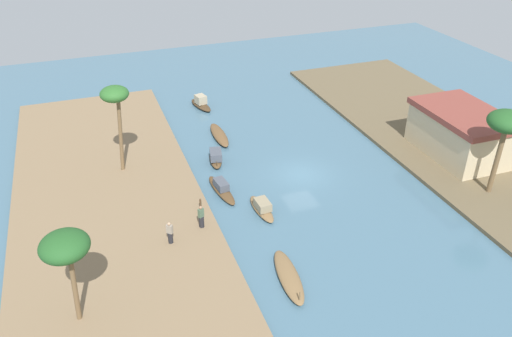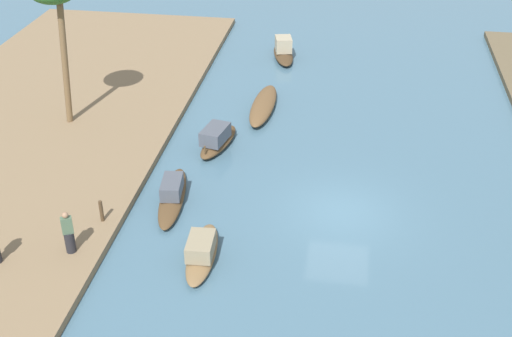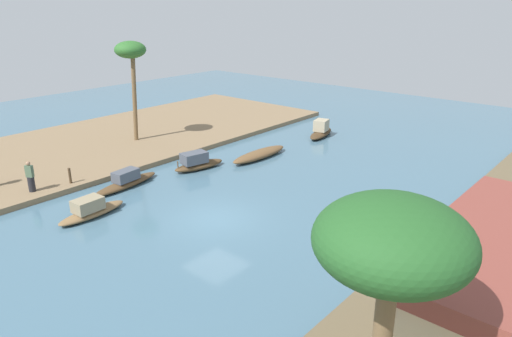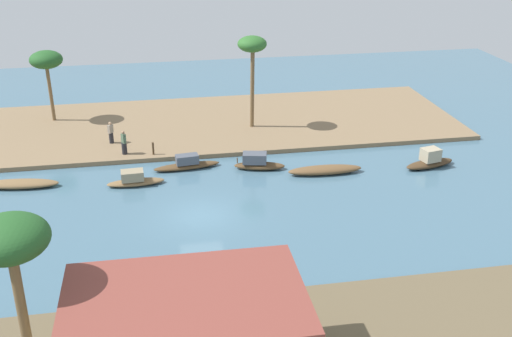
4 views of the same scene
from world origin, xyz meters
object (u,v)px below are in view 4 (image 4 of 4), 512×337
Objects in this scene: sampan_midstream at (135,180)px; palm_tree_left_near at (252,48)px; sampan_foreground at (430,161)px; palm_tree_right_tall at (10,243)px; sampan_with_red_awning at (258,163)px; person_on_near_bank at (124,144)px; person_by_mooring at (111,134)px; mooring_post at (153,148)px; sampan_downstream_large at (187,164)px; palm_tree_left_far at (46,61)px; sampan_upstream_small at (325,170)px; sampan_with_tall_canopy at (19,184)px.

palm_tree_left_near is (-8.78, -8.25, 5.97)m from sampan_midstream.
palm_tree_right_tall is (22.70, 15.89, 5.35)m from sampan_foreground.
sampan_with_red_awning is at bearing -175.02° from sampan_midstream.
person_on_near_bank is 2.45m from person_by_mooring.
sampan_downstream_large is at bearing 134.63° from mooring_post.
sampan_downstream_large is at bearing -152.59° from sampan_midstream.
sampan_foreground is 28.73m from palm_tree_left_far.
person_on_near_bank is (12.63, -4.91, 0.74)m from sampan_upstream_small.
sampan_foreground is at bearing -145.01° from palm_tree_right_tall.
sampan_with_tall_canopy is 8.79m from mooring_post.
sampan_with_tall_canopy is 1.30× the size of sampan_foreground.
sampan_midstream is 6.99m from sampan_with_tall_canopy.
sampan_midstream is at bearing 179.16° from sampan_with_tall_canopy.
sampan_with_tall_canopy is 7.27m from person_on_near_bank.
sampan_downstream_large is (15.69, -2.52, -0.11)m from sampan_foreground.
mooring_post reaches higher than sampan_with_tall_canopy.
mooring_post is 21.70m from palm_tree_right_tall.
sampan_downstream_large is at bearing -13.82° from sampan_upstream_small.
sampan_midstream is at bearing -102.54° from palm_tree_right_tall.
sampan_downstream_large is 2.68× the size of person_on_near_bank.
person_by_mooring reaches higher than sampan_downstream_large.
mooring_post is (6.62, -2.98, 0.30)m from sampan_with_red_awning.
person_by_mooring is at bearing -26.39° from sampan_upstream_small.
palm_tree_left_far is at bearing -54.74° from sampan_downstream_large.
person_by_mooring is (9.46, -5.68, 0.57)m from sampan_with_red_awning.
sampan_foreground reaches higher than sampan_midstream.
person_by_mooring is 0.28× the size of palm_tree_left_far.
sampan_with_tall_canopy is at bearing 12.51° from sampan_with_red_awning.
person_on_near_bank is at bearing -39.35° from sampan_downstream_large.
palm_tree_left_far is at bearing -33.90° from sampan_upstream_small.
sampan_with_tall_canopy is 5.60× the size of mooring_post.
sampan_foreground is at bearing 164.06° from sampan_downstream_large.
mooring_post is at bearing -110.15° from sampan_midstream.
sampan_midstream is at bearing 53.22° from person_by_mooring.
person_on_near_bank reaches higher than person_by_mooring.
palm_tree_left_near is (-10.36, -1.48, 5.32)m from person_by_mooring.
palm_tree_right_tall is at bearing 63.28° from palm_tree_left_near.
palm_tree_left_far reaches higher than sampan_with_red_awning.
sampan_upstream_small is 5.55× the size of mooring_post.
sampan_with_tall_canopy is 2.95× the size of person_on_near_bank.
palm_tree_left_far is at bearing -48.59° from mooring_post.
sampan_downstream_large is (4.53, -0.87, -0.11)m from sampan_with_red_awning.
sampan_downstream_large is 0.81× the size of palm_tree_left_far.
mooring_post is at bearing 131.41° from palm_tree_left_far.
mooring_post is (-2.85, 2.70, -0.27)m from person_by_mooring.
sampan_midstream is 17.70m from palm_tree_right_tall.
sampan_foreground is 28.22m from palm_tree_right_tall.
sampan_downstream_large is at bearing -167.49° from sampan_with_tall_canopy.
sampan_upstream_small is (-18.92, 1.33, 0.03)m from sampan_with_tall_canopy.
person_on_near_bank is 0.26× the size of palm_tree_right_tall.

